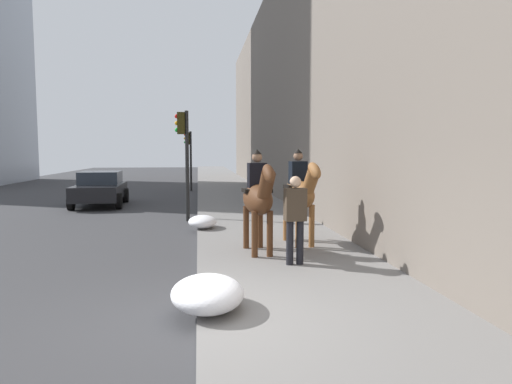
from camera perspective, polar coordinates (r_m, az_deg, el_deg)
sidewalk_slab at (r=6.51m, az=9.64°, el=-14.97°), size 120.00×3.70×0.12m
mounted_horse_near at (r=9.65m, az=0.29°, el=-0.64°), size 2.15×0.69×2.21m
mounted_horse_far at (r=10.61m, az=5.49°, el=-0.07°), size 2.15×0.74×2.23m
pedestrian_greeting at (r=8.72m, az=4.91°, el=-2.76°), size 0.28×0.41×1.70m
car_near_lane at (r=20.17m, az=-18.90°, el=0.45°), size 4.06×2.16×1.44m
traffic_light_near_curb at (r=14.98m, az=-8.98°, el=5.55°), size 0.20×0.44×3.59m
traffic_light_far_curb at (r=26.52m, az=-8.37°, el=5.11°), size 0.20×0.44×3.42m
snow_pile_near at (r=6.44m, az=-6.09°, el=-12.48°), size 1.30×1.00×0.45m
snow_pile_far at (r=13.02m, az=-6.70°, el=-3.71°), size 1.04×0.80×0.36m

